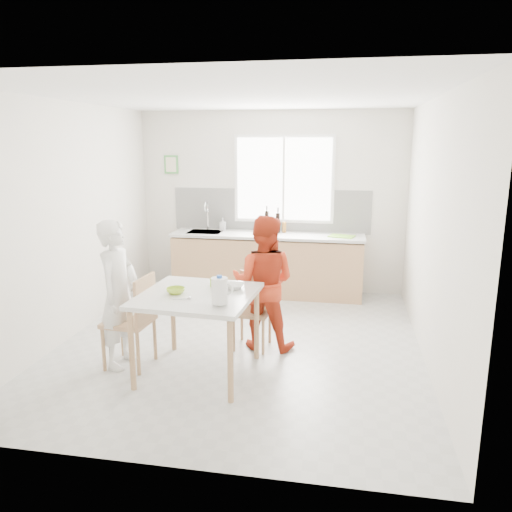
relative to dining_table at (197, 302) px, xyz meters
The scene contains 21 objects.
ground 1.11m from the dining_table, 72.35° to the left, with size 4.50×4.50×0.00m, color #B7B7B2.
room_shell 1.23m from the dining_table, 72.35° to the left, with size 4.50×4.50×4.50m.
window 3.20m from the dining_table, 81.50° to the left, with size 1.50×0.06×1.30m.
backsplash 3.08m from the dining_table, 85.27° to the left, with size 3.00×0.02×0.65m, color white.
picture_frame 3.49m from the dining_table, 113.28° to the left, with size 0.22×0.03×0.28m.
kitchen_counter 2.77m from the dining_table, 84.85° to the left, with size 2.84×0.64×1.37m.
dining_table is the anchor object (origin of this frame).
chair_left 0.71m from the dining_table, behind, with size 0.47×0.47×0.96m.
chair_far 0.93m from the dining_table, 62.86° to the left, with size 0.41×0.41×0.84m.
person_white 0.84m from the dining_table, behind, with size 0.55×0.36×1.51m, color white.
person_red 0.93m from the dining_table, 55.89° to the left, with size 0.72×0.56×1.49m, color red.
bowl_green 0.24m from the dining_table, 169.82° to the right, with size 0.18×0.18×0.06m, color #97BE2C.
bowl_white 0.41m from the dining_table, 35.95° to the left, with size 0.20×0.20×0.05m, color white.
milk_jug 0.48m from the dining_table, 44.67° to the right, with size 0.20×0.15×0.26m.
green_box 0.32m from the dining_table, 66.49° to the left, with size 0.10×0.10×0.09m, color #83B72A.
spoon 0.25m from the dining_table, 113.84° to the right, with size 0.01×0.01×0.16m, color #A5A5AA.
cutting_board 3.02m from the dining_table, 63.72° to the left, with size 0.35×0.25×0.01m, color #77C62D.
wine_bottle_a 2.91m from the dining_table, 85.69° to the left, with size 0.07×0.07×0.32m, color black.
wine_bottle_b 2.90m from the dining_table, 82.22° to the left, with size 0.07×0.07×0.30m, color black.
jar_amber 2.93m from the dining_table, 80.46° to the left, with size 0.06×0.06×0.16m, color #955D20.
soap_bottle 2.96m from the dining_table, 99.11° to the left, with size 0.09×0.09×0.19m, color #999999.
Camera 1 is at (1.12, -5.20, 2.26)m, focal length 35.00 mm.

